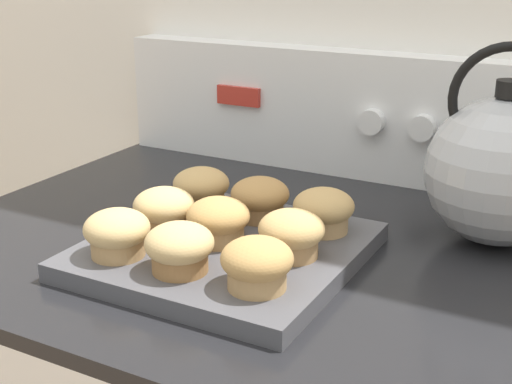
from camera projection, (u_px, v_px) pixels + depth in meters
The scene contains 12 objects.
control_panel at pixel (345, 113), 1.11m from camera, with size 0.77×0.07×0.19m.
muffin_pan at pixel (225, 251), 0.82m from camera, with size 0.29×0.29×0.02m.
muffin_r0_c0 at pixel (117, 233), 0.78m from camera, with size 0.07×0.07×0.05m.
muffin_r0_c1 at pixel (179, 248), 0.74m from camera, with size 0.07×0.07×0.05m.
muffin_r0_c2 at pixel (257, 264), 0.70m from camera, with size 0.07×0.07×0.05m.
muffin_r1_c0 at pixel (164, 209), 0.85m from camera, with size 0.07×0.07×0.05m.
muffin_r1_c1 at pixel (222, 221), 0.81m from camera, with size 0.07×0.07×0.05m.
muffin_r1_c2 at pixel (291, 234), 0.78m from camera, with size 0.07×0.07×0.05m.
muffin_r2_c0 at pixel (201, 188), 0.92m from camera, with size 0.07×0.07×0.05m.
muffin_r2_c1 at pixel (260, 198), 0.88m from camera, with size 0.07×0.07×0.05m.
muffin_r2_c2 at pixel (324, 210), 0.84m from camera, with size 0.07×0.07×0.05m.
tea_kettle at pixel (502, 169), 0.85m from camera, with size 0.22×0.18×0.24m.
Camera 1 is at (0.40, -0.39, 1.25)m, focal length 50.00 mm.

